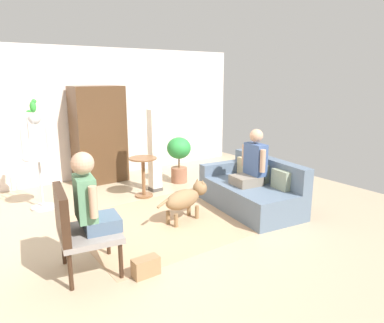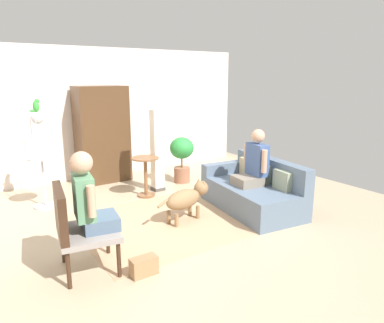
{
  "view_description": "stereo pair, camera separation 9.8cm",
  "coord_description": "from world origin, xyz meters",
  "views": [
    {
      "loc": [
        -2.49,
        -3.95,
        2.01
      ],
      "look_at": [
        -0.0,
        -0.47,
        0.98
      ],
      "focal_mm": 33.38,
      "sensor_mm": 36.0,
      "label": 1
    },
    {
      "loc": [
        -2.41,
        -4.01,
        2.01
      ],
      "look_at": [
        -0.0,
        -0.47,
        0.98
      ],
      "focal_mm": 33.38,
      "sensor_mm": 36.0,
      "label": 2
    }
  ],
  "objects": [
    {
      "name": "bird_cage_stand",
      "position": [
        -1.33,
        1.66,
        0.81
      ],
      "size": [
        0.45,
        0.45,
        1.49
      ],
      "color": "silver",
      "rests_on": "ground"
    },
    {
      "name": "person_on_couch",
      "position": [
        1.29,
        -0.23,
        0.73
      ],
      "size": [
        0.49,
        0.52,
        0.84
      ],
      "color": "gray"
    },
    {
      "name": "person_on_armchair",
      "position": [
        -1.34,
        -0.56,
        0.8
      ],
      "size": [
        0.47,
        0.52,
        0.84
      ],
      "color": "slate"
    },
    {
      "name": "column_lamp",
      "position": [
        0.54,
        1.42,
        0.72
      ],
      "size": [
        0.2,
        0.2,
        1.45
      ],
      "color": "#4C4742",
      "rests_on": "ground"
    },
    {
      "name": "back_wall",
      "position": [
        0.0,
        2.97,
        1.28
      ],
      "size": [
        6.71,
        0.12,
        2.55
      ],
      "primitive_type": "cube",
      "color": "silver",
      "rests_on": "ground"
    },
    {
      "name": "round_end_table",
      "position": [
        0.21,
        1.25,
        0.42
      ],
      "size": [
        0.46,
        0.46,
        0.68
      ],
      "color": "brown",
      "rests_on": "ground"
    },
    {
      "name": "armoire_cabinet",
      "position": [
        -0.03,
        2.56,
        0.91
      ],
      "size": [
        0.94,
        0.56,
        1.83
      ],
      "primitive_type": "cube",
      "color": "#4C331E",
      "rests_on": "ground"
    },
    {
      "name": "ground_plane",
      "position": [
        0.0,
        0.0,
        0.0
      ],
      "size": [
        7.33,
        7.33,
        0.0
      ],
      "primitive_type": "plane",
      "color": "tan"
    },
    {
      "name": "armchair",
      "position": [
        -1.49,
        -0.54,
        0.54
      ],
      "size": [
        0.69,
        0.74,
        0.93
      ],
      "color": "#382316",
      "rests_on": "ground"
    },
    {
      "name": "area_rug",
      "position": [
        0.07,
        0.08,
        0.0
      ],
      "size": [
        2.64,
        2.03,
        0.01
      ],
      "primitive_type": "cube",
      "color": "tan",
      "rests_on": "ground"
    },
    {
      "name": "dog",
      "position": [
        0.21,
        -0.01,
        0.33
      ],
      "size": [
        0.93,
        0.38,
        0.54
      ],
      "color": "olive",
      "rests_on": "ground"
    },
    {
      "name": "couch",
      "position": [
        1.34,
        -0.2,
        0.28
      ],
      "size": [
        1.11,
        1.73,
        0.77
      ],
      "color": "slate",
      "rests_on": "ground"
    },
    {
      "name": "handbag",
      "position": [
        -0.95,
        -0.98,
        0.1
      ],
      "size": [
        0.28,
        0.14,
        0.19
      ],
      "primitive_type": "cube",
      "color": "#99724C",
      "rests_on": "ground"
    },
    {
      "name": "potted_plant",
      "position": [
        1.17,
        1.61,
        0.55
      ],
      "size": [
        0.46,
        0.46,
        0.88
      ],
      "color": "#996047",
      "rests_on": "ground"
    },
    {
      "name": "parrot",
      "position": [
        -1.33,
        1.66,
        1.58
      ],
      "size": [
        0.17,
        0.1,
        0.19
      ],
      "color": "green",
      "rests_on": "bird_cage_stand"
    }
  ]
}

